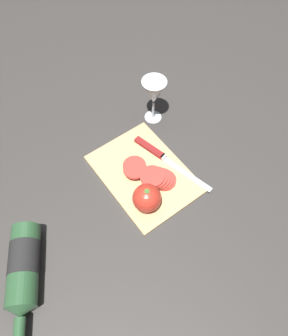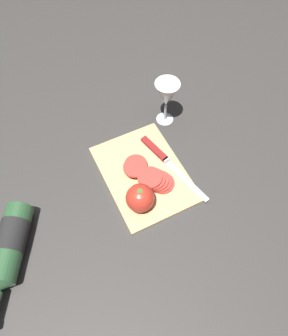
% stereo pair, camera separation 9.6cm
% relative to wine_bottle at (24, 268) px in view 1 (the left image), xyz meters
% --- Properties ---
extents(ground_plane, '(3.00, 3.00, 0.00)m').
position_rel_wine_bottle_xyz_m(ground_plane, '(-0.16, 0.48, -0.04)').
color(ground_plane, '#383533').
extents(cutting_board, '(0.34, 0.25, 0.01)m').
position_rel_wine_bottle_xyz_m(cutting_board, '(-0.06, 0.45, -0.03)').
color(cutting_board, tan).
rests_on(cutting_board, ground_plane).
extents(wine_bottle, '(0.32, 0.21, 0.08)m').
position_rel_wine_bottle_xyz_m(wine_bottle, '(0.00, 0.00, 0.00)').
color(wine_bottle, '#2D5633').
rests_on(wine_bottle, ground_plane).
extents(wine_glass, '(0.08, 0.08, 0.18)m').
position_rel_wine_bottle_xyz_m(wine_glass, '(-0.24, 0.62, 0.08)').
color(wine_glass, silver).
rests_on(wine_glass, ground_plane).
extents(whole_tomato, '(0.09, 0.09, 0.09)m').
position_rel_wine_bottle_xyz_m(whole_tomato, '(0.04, 0.39, 0.02)').
color(whole_tomato, red).
rests_on(whole_tomato, cutting_board).
extents(knife, '(0.31, 0.09, 0.01)m').
position_rel_wine_bottle_xyz_m(knife, '(-0.10, 0.53, -0.02)').
color(knife, silver).
rests_on(knife, cutting_board).
extents(tomato_slice_stack_near, '(0.09, 0.12, 0.05)m').
position_rel_wine_bottle_xyz_m(tomato_slice_stack_near, '(-0.01, 0.46, -0.00)').
color(tomato_slice_stack_near, '#D63D33').
rests_on(tomato_slice_stack_near, cutting_board).
extents(tomato_slice_stack_far, '(0.09, 0.09, 0.03)m').
position_rel_wine_bottle_xyz_m(tomato_slice_stack_far, '(-0.09, 0.43, -0.01)').
color(tomato_slice_stack_far, '#D63D33').
rests_on(tomato_slice_stack_far, cutting_board).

